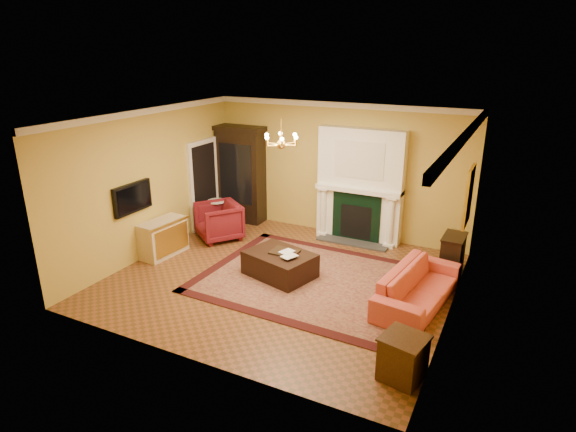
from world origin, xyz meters
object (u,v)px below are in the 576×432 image
Objects in this scene: china_cabinet at (241,176)px; wingback_armchair at (219,220)px; commode at (163,238)px; pedestal_table at (217,213)px; console_table at (452,255)px; end_table at (403,359)px; coral_sofa at (419,281)px; leather_ottoman at (280,264)px.

china_cabinet is 1.50m from wingback_armchair.
wingback_armchair is at bearing 71.84° from commode.
china_cabinet is 3.00× the size of pedestal_table.
china_cabinet is 5.29m from console_table.
pedestal_table is 5.30m from console_table.
wingback_armchair is 1.56× the size of end_table.
pedestal_table is at bearing 82.77° from coral_sofa.
console_table is (5.30, 0.19, -0.08)m from pedestal_table.
commode is 5.21m from coral_sofa.
pedestal_table is 2.84m from leather_ottoman.
china_cabinet reaches higher than pedestal_table.
end_table is 0.82× the size of console_table.
china_cabinet is at bearing 72.81° from coral_sofa.
commode is at bearing -160.00° from console_table.
coral_sofa reaches higher than end_table.
commode is 5.81m from console_table.
commode is at bearing -98.57° from china_cabinet.
coral_sofa is at bearing 18.14° from leather_ottoman.
pedestal_table is 6.24m from end_table.
leather_ottoman is (-2.81, 1.93, -0.05)m from end_table.
pedestal_table is at bearing -176.51° from console_table.
end_table is 3.58m from console_table.
end_table is at bearing 5.21° from wingback_armchair.
commode is at bearing 101.32° from coral_sofa.
commode reaches higher than console_table.
console_table is (5.51, 1.84, -0.02)m from commode.
coral_sofa is 2.99× the size of console_table.
end_table is at bearing -89.47° from console_table.
china_cabinet is 2.72m from commode.
end_table reaches higher than leather_ottoman.
end_table is at bearing -41.47° from china_cabinet.
commode reaches higher than end_table.
wingback_armchair is 4.76m from coral_sofa.
end_table is at bearing -165.27° from coral_sofa.
console_table is at bearing 45.20° from leather_ottoman.
end_table is at bearing -32.91° from pedestal_table.
commode is at bearing -160.14° from leather_ottoman.
commode reaches higher than pedestal_table.
coral_sofa is at bearing -100.06° from console_table.
wingback_armchair is at bearing -51.14° from pedestal_table.
commode is 1.71× the size of end_table.
china_cabinet is 5.42m from coral_sofa.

